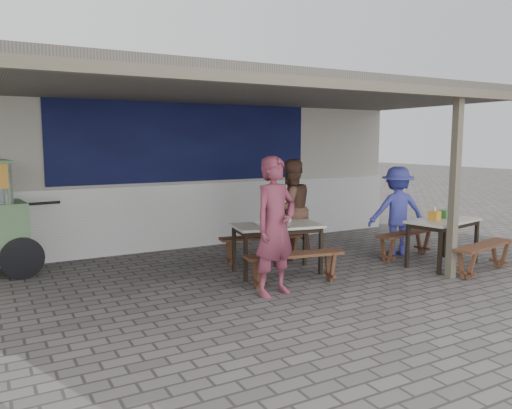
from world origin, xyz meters
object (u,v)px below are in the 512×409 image
Objects in this scene: bench_right_street at (484,252)px; condiment_jar at (289,218)px; bench_right_wall at (406,239)px; patron_right_table at (397,211)px; bench_left_wall at (262,243)px; tissue_box at (435,215)px; patron_wall_side at (290,209)px; patron_street_side at (275,226)px; condiment_bowl at (261,224)px; donation_box at (446,214)px; bench_left_street at (295,261)px; table_right at (443,224)px; table_left at (277,230)px.

bench_right_street is 16.33× the size of condiment_jar.
patron_right_table is at bearing 64.99° from bench_right_wall.
bench_left_wall is 9.73× the size of tissue_box.
patron_street_side is at bearing 48.97° from patron_wall_side.
tissue_box is 0.79× the size of condiment_bowl.
patron_right_table is (-0.19, 1.63, 0.44)m from bench_right_street.
condiment_bowl is (-2.99, 0.84, -0.04)m from donation_box.
bench_left_street is 2.74m from table_right.
bench_left_wall is at bearing 150.81° from donation_box.
condiment_jar reaches higher than table_left.
bench_right_street is at bearing -90.00° from bench_right_wall.
bench_left_wall is 0.79× the size of patron_street_side.
patron_wall_side is (0.62, 0.10, 0.51)m from bench_left_wall.
condiment_bowl is (-2.66, 0.89, -0.05)m from tissue_box.
bench_right_wall is 7.04× the size of donation_box.
table_right is at bearing 90.00° from bench_right_street.
patron_wall_side is at bearing 135.81° from tissue_box.
donation_box reaches higher than table_right.
table_left is at bearing 90.00° from bench_left_street.
condiment_bowl is at bearing -166.18° from condiment_jar.
bench_right_wall is 7.42× the size of condiment_bowl.
bench_left_wall is at bearing 59.19° from condiment_bowl.
patron_right_table is 2.21m from condiment_jar.
patron_wall_side reaches higher than bench_right_wall.
table_right is 0.81× the size of patron_wall_side.
bench_left_wall is (0.24, 1.33, 0.00)m from bench_left_street.
bench_right_wall is 0.77× the size of patron_street_side.
condiment_jar reaches higher than table_right.
donation_box is (2.00, -1.56, -0.03)m from patron_wall_side.
table_right is 0.76× the size of patron_street_side.
condiment_jar is (-2.41, 0.98, -0.02)m from donation_box.
patron_wall_side is (-1.99, 2.31, 0.51)m from bench_right_street.
patron_wall_side is 2.33m from tissue_box.
table_left is 1.03× the size of table_right.
condiment_jar is at bearing 153.48° from tissue_box.
donation_box reaches higher than bench_left_wall.
bench_right_street is 0.82× the size of patron_wall_side.
bench_left_wall is 16.81× the size of condiment_jar.
bench_right_street is 0.77× the size of patron_street_side.
patron_wall_side reaches higher than patron_right_table.
bench_right_wall is 9.45× the size of tissue_box.
tissue_box is 0.74× the size of donation_box.
patron_street_side is (-0.47, -0.25, 0.57)m from bench_left_street.
table_left is at bearing 163.72° from donation_box.
table_right is at bearing 117.09° from patron_right_table.
table_left is at bearing 160.38° from tissue_box.
patron_right_table is at bearing 1.00° from condiment_bowl.
condiment_jar is (-2.20, 0.09, 0.01)m from patron_right_table.
bench_right_street is 1.00× the size of bench_right_wall.
patron_wall_side reaches higher than bench_left_wall.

